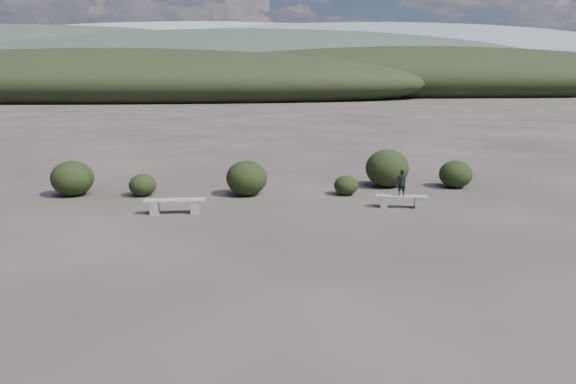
{
  "coord_description": "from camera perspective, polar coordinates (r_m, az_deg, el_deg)",
  "views": [
    {
      "loc": [
        -1.14,
        -10.91,
        4.1
      ],
      "look_at": [
        -0.24,
        3.5,
        1.1
      ],
      "focal_mm": 35.0,
      "sensor_mm": 36.0,
      "label": 1
    }
  ],
  "objects": [
    {
      "name": "shrub_b",
      "position": [
        19.54,
        -4.22,
        1.43
      ],
      "size": [
        1.43,
        1.43,
        1.22
      ],
      "primitive_type": "ellipsoid",
      "color": "black",
      "rests_on": "ground"
    },
    {
      "name": "bench_right",
      "position": [
        18.04,
        11.42,
        -0.84
      ],
      "size": [
        1.64,
        0.62,
        0.4
      ],
      "rotation": [
        0.0,
        0.0,
        -0.18
      ],
      "color": "slate",
      "rests_on": "ground"
    },
    {
      "name": "shrub_e",
      "position": [
        21.78,
        16.67,
        1.76
      ],
      "size": [
        1.22,
        1.22,
        1.02
      ],
      "primitive_type": "ellipsoid",
      "color": "black",
      "rests_on": "ground"
    },
    {
      "name": "shrub_a",
      "position": [
        20.07,
        -14.56,
        0.69
      ],
      "size": [
        0.94,
        0.94,
        0.77
      ],
      "primitive_type": "ellipsoid",
      "color": "black",
      "rests_on": "ground"
    },
    {
      "name": "shrub_c",
      "position": [
        19.71,
        5.92,
        0.68
      ],
      "size": [
        0.85,
        0.85,
        0.68
      ],
      "primitive_type": "ellipsoid",
      "color": "black",
      "rests_on": "ground"
    },
    {
      "name": "bench_left",
      "position": [
        17.27,
        -11.44,
        -1.29
      ],
      "size": [
        1.83,
        0.44,
        0.45
      ],
      "rotation": [
        0.0,
        0.0,
        0.03
      ],
      "color": "slate",
      "rests_on": "ground"
    },
    {
      "name": "ground",
      "position": [
        11.71,
        2.27,
        -8.77
      ],
      "size": [
        1200.0,
        1200.0,
        0.0
      ],
      "primitive_type": "plane",
      "color": "#2F2925",
      "rests_on": "ground"
    },
    {
      "name": "shrub_d",
      "position": [
        21.3,
        10.04,
        2.39
      ],
      "size": [
        1.61,
        1.61,
        1.41
      ],
      "primitive_type": "ellipsoid",
      "color": "black",
      "rests_on": "ground"
    },
    {
      "name": "shrub_f",
      "position": [
        20.84,
        -21.06,
        1.31
      ],
      "size": [
        1.45,
        1.45,
        1.22
      ],
      "primitive_type": "ellipsoid",
      "color": "black",
      "rests_on": "ground"
    },
    {
      "name": "seated_person",
      "position": [
        17.93,
        11.45,
        0.94
      ],
      "size": [
        0.32,
        0.22,
        0.82
      ],
      "primitive_type": "imported",
      "rotation": [
        0.0,
        0.0,
        3.22
      ],
      "color": "black",
      "rests_on": "bench_right"
    },
    {
      "name": "mountain_ridges",
      "position": [
        350.1,
        -4.71,
        12.82
      ],
      "size": [
        500.0,
        400.0,
        56.0
      ],
      "color": "black",
      "rests_on": "ground"
    }
  ]
}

